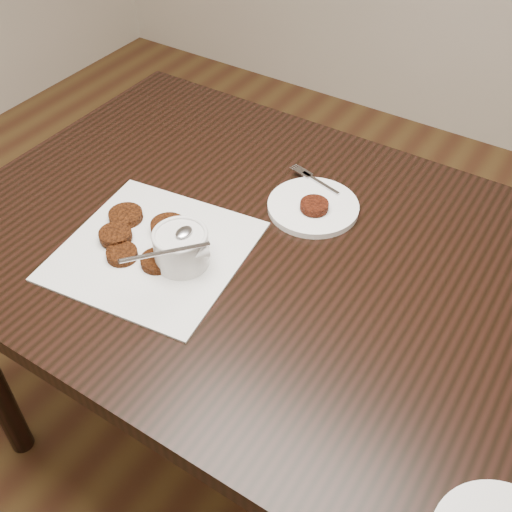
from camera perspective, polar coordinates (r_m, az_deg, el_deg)
The scene contains 6 objects.
floor at distance 1.74m, azimuth -3.07°, elevation -20.93°, with size 4.00×4.00×0.00m, color brown.
table at distance 1.47m, azimuth 2.57°, elevation -10.54°, with size 1.39×0.89×0.75m, color black.
napkin at distance 1.21m, azimuth -9.40°, elevation 0.50°, with size 0.34×0.34×0.00m, color silver.
sauce_ramekin at distance 1.12m, azimuth -7.07°, elevation 2.06°, with size 0.14×0.14×0.14m, color silver, non-canonical shape.
patty_cluster at distance 1.22m, azimuth -11.22°, elevation 1.63°, with size 0.22×0.22×0.02m, color #58250B, non-canonical shape.
plate_with_patty at distance 1.28m, azimuth 5.32°, elevation 4.80°, with size 0.19×0.19×0.03m, color white, non-canonical shape.
Camera 1 is at (0.48, -0.58, 1.56)m, focal length 43.30 mm.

